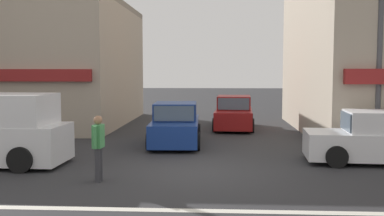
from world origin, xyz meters
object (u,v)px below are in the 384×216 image
(sedan_crossing_center, at_px, (234,114))
(traffic_light_mast, at_px, (349,28))
(sedan_crossing_leftbound, at_px, (376,140))
(pedestrian_mid_crossing, at_px, (98,144))
(sedan_parked_curbside, at_px, (175,126))

(sedan_crossing_center, bearing_deg, traffic_light_mast, -61.78)
(sedan_crossing_leftbound, bearing_deg, sedan_crossing_center, 116.78)
(traffic_light_mast, xyz_separation_m, sedan_crossing_center, (-3.49, 6.50, -3.46))
(sedan_crossing_leftbound, bearing_deg, pedestrian_mid_crossing, -160.89)
(traffic_light_mast, xyz_separation_m, sedan_parked_curbside, (-5.86, 1.72, -3.46))
(sedan_parked_curbside, bearing_deg, pedestrian_mid_crossing, -103.60)
(traffic_light_mast, height_order, pedestrian_mid_crossing, traffic_light_mast)
(sedan_parked_curbside, height_order, pedestrian_mid_crossing, pedestrian_mid_crossing)
(sedan_crossing_center, bearing_deg, sedan_parked_curbside, -116.48)
(sedan_parked_curbside, xyz_separation_m, sedan_crossing_leftbound, (6.36, -3.11, 0.00))
(pedestrian_mid_crossing, bearing_deg, sedan_crossing_center, 70.32)
(traffic_light_mast, distance_m, pedestrian_mid_crossing, 8.94)
(sedan_parked_curbside, height_order, sedan_crossing_leftbound, same)
(sedan_crossing_center, xyz_separation_m, sedan_crossing_leftbound, (3.98, -7.89, 0.00))
(traffic_light_mast, distance_m, sedan_crossing_center, 8.15)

